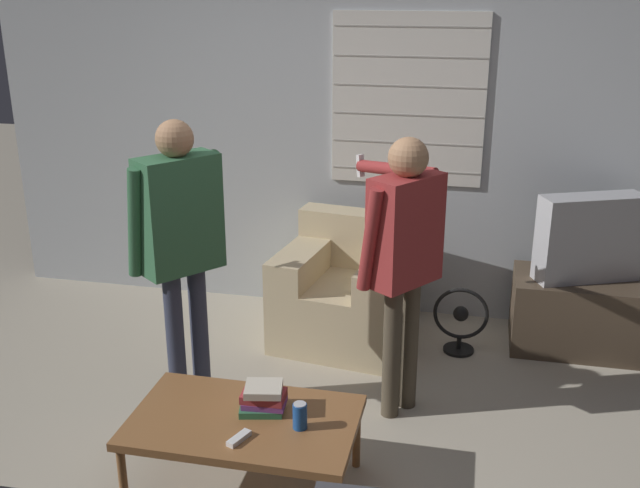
{
  "coord_description": "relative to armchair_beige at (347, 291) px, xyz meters",
  "views": [
    {
      "loc": [
        0.89,
        -3.05,
        2.32
      ],
      "look_at": [
        0.11,
        0.55,
        1.0
      ],
      "focal_mm": 42.0,
      "sensor_mm": 36.0,
      "label": 1
    }
  ],
  "objects": [
    {
      "name": "floor_fan",
      "position": [
        0.76,
        -0.05,
        -0.11
      ],
      "size": [
        0.36,
        0.2,
        0.45
      ],
      "color": "black",
      "rests_on": "ground_plane"
    },
    {
      "name": "wall_back",
      "position": [
        -0.08,
        0.54,
        0.95
      ],
      "size": [
        5.2,
        0.08,
        2.55
      ],
      "color": "#ADB2B7",
      "rests_on": "ground_plane"
    },
    {
      "name": "person_right_standing",
      "position": [
        0.44,
        -0.83,
        0.66
      ],
      "size": [
        0.55,
        0.76,
        1.57
      ],
      "rotation": [
        0.0,
        0.0,
        0.96
      ],
      "color": "#4C4233",
      "rests_on": "ground_plane"
    },
    {
      "name": "spare_remote",
      "position": [
        -0.15,
        -1.86,
        0.07
      ],
      "size": [
        0.09,
        0.14,
        0.02
      ],
      "rotation": [
        0.0,
        0.0,
        -0.38
      ],
      "color": "white",
      "rests_on": "coffee_table"
    },
    {
      "name": "person_left_standing",
      "position": [
        -0.72,
        -1.03,
        0.71
      ],
      "size": [
        0.49,
        0.76,
        1.64
      ],
      "rotation": [
        0.0,
        0.0,
        0.91
      ],
      "color": "#33384C",
      "rests_on": "ground_plane"
    },
    {
      "name": "tv",
      "position": [
        1.51,
        0.18,
        0.43
      ],
      "size": [
        0.68,
        0.44,
        0.55
      ],
      "rotation": [
        0.0,
        0.0,
        3.54
      ],
      "color": "#B2B2B7",
      "rests_on": "tv_stand"
    },
    {
      "name": "soda_can",
      "position": [
        0.09,
        -1.71,
        0.12
      ],
      "size": [
        0.07,
        0.07,
        0.13
      ],
      "color": "#194C9E",
      "rests_on": "coffee_table"
    },
    {
      "name": "ground_plane",
      "position": [
        -0.09,
        -1.48,
        -0.33
      ],
      "size": [
        16.0,
        16.0,
        0.0
      ],
      "primitive_type": "plane",
      "color": "#B2A893"
    },
    {
      "name": "book_stack",
      "position": [
        -0.11,
        -1.61,
        0.12
      ],
      "size": [
        0.24,
        0.2,
        0.14
      ],
      "color": "#33754C",
      "rests_on": "coffee_table"
    },
    {
      "name": "armchair_beige",
      "position": [
        0.0,
        0.0,
        0.0
      ],
      "size": [
        0.93,
        0.91,
        0.82
      ],
      "rotation": [
        0.0,
        0.0,
        3.0
      ],
      "color": "#C6B289",
      "rests_on": "ground_plane"
    },
    {
      "name": "coffee_table",
      "position": [
        -0.18,
        -1.69,
        0.02
      ],
      "size": [
        1.05,
        0.65,
        0.39
      ],
      "color": "brown",
      "rests_on": "ground_plane"
    },
    {
      "name": "tv_stand",
      "position": [
        1.52,
        0.17,
        -0.09
      ],
      "size": [
        0.86,
        0.51,
        0.49
      ],
      "color": "#4C3D2D",
      "rests_on": "ground_plane"
    }
  ]
}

